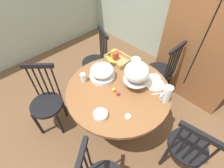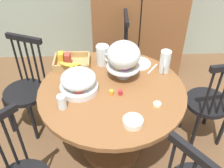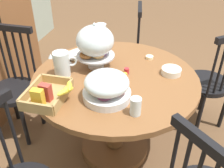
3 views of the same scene
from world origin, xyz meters
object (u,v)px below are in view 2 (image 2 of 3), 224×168
at_px(milk_pitcher, 165,62).
at_px(drinking_glass, 62,102).
at_px(windsor_chair_facing_door, 209,104).
at_px(cereal_basket, 70,62).
at_px(windsor_chair_host_seat, 26,91).
at_px(orange_juice_pitcher, 103,56).
at_px(china_plate_small, 132,58).
at_px(dining_table, 112,109).
at_px(butter_dish, 157,104).
at_px(fruit_platter_covered, 79,82).
at_px(china_plate_large, 139,64).
at_px(pastry_stand_with_dome, 124,56).
at_px(cereal_bowl, 133,122).
at_px(windsor_chair_far_side, 113,59).

bearing_deg(milk_pitcher, drinking_glass, -152.34).
relative_size(windsor_chair_facing_door, cereal_basket, 3.09).
xyz_separation_m(windsor_chair_host_seat, orange_juice_pitcher, (0.75, 0.02, 0.37)).
relative_size(orange_juice_pitcher, china_plate_small, 1.20).
distance_m(windsor_chair_host_seat, cereal_basket, 0.56).
bearing_deg(dining_table, windsor_chair_facing_door, 6.83).
distance_m(dining_table, butter_dish, 0.45).
height_order(windsor_chair_facing_door, fruit_platter_covered, windsor_chair_facing_door).
relative_size(china_plate_large, drinking_glass, 2.00).
bearing_deg(fruit_platter_covered, cereal_basket, 106.61).
distance_m(windsor_chair_facing_door, orange_juice_pitcher, 1.06).
bearing_deg(dining_table, cereal_basket, 137.13).
xyz_separation_m(pastry_stand_with_dome, drinking_glass, (-0.47, -0.38, -0.14)).
distance_m(cereal_basket, butter_dish, 0.87).
relative_size(windsor_chair_host_seat, butter_dish, 16.25).
bearing_deg(cereal_bowl, china_plate_small, 85.11).
xyz_separation_m(windsor_chair_far_side, fruit_platter_covered, (-0.30, -0.89, 0.37)).
relative_size(windsor_chair_facing_door, cereal_bowl, 6.96).
height_order(windsor_chair_far_side, orange_juice_pitcher, windsor_chair_far_side).
height_order(pastry_stand_with_dome, butter_dish, pastry_stand_with_dome).
xyz_separation_m(windsor_chair_far_side, milk_pitcher, (0.42, -0.66, 0.38)).
distance_m(milk_pitcher, drinking_glass, 0.93).
bearing_deg(fruit_platter_covered, drinking_glass, -119.00).
bearing_deg(butter_dish, pastry_stand_with_dome, 120.99).
bearing_deg(fruit_platter_covered, orange_juice_pitcher, 63.32).
xyz_separation_m(windsor_chair_facing_door, pastry_stand_with_dome, (-0.78, 0.07, 0.48)).
bearing_deg(milk_pitcher, dining_table, -153.31).
height_order(windsor_chair_host_seat, drinking_glass, windsor_chair_host_seat).
xyz_separation_m(dining_table, china_plate_large, (0.25, 0.35, 0.22)).
relative_size(windsor_chair_host_seat, drinking_glass, 8.86).
distance_m(dining_table, china_plate_large, 0.48).
bearing_deg(cereal_basket, dining_table, -42.87).
height_order(pastry_stand_with_dome, cereal_bowl, pastry_stand_with_dome).
xyz_separation_m(cereal_bowl, drinking_glass, (-0.50, 0.18, 0.03)).
distance_m(fruit_platter_covered, milk_pitcher, 0.75).
bearing_deg(china_plate_large, orange_juice_pitcher, 176.60).
distance_m(windsor_chair_facing_door, china_plate_small, 0.81).
relative_size(windsor_chair_far_side, orange_juice_pitcher, 5.41).
xyz_separation_m(pastry_stand_with_dome, cereal_basket, (-0.46, 0.16, -0.15)).
xyz_separation_m(orange_juice_pitcher, butter_dish, (0.40, -0.57, -0.07)).
bearing_deg(windsor_chair_far_side, windsor_chair_host_seat, -147.83).
relative_size(cereal_basket, cereal_bowl, 2.26).
height_order(windsor_chair_facing_door, orange_juice_pitcher, windsor_chair_facing_door).
distance_m(china_plate_large, cereal_bowl, 0.74).
bearing_deg(windsor_chair_facing_door, drinking_glass, -166.15).
bearing_deg(windsor_chair_far_side, china_plate_large, -68.60).
bearing_deg(fruit_platter_covered, cereal_bowl, -44.07).
height_order(windsor_chair_facing_door, china_plate_small, windsor_chair_facing_door).
bearing_deg(windsor_chair_far_side, fruit_platter_covered, -108.52).
bearing_deg(cereal_bowl, orange_juice_pitcher, 105.07).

